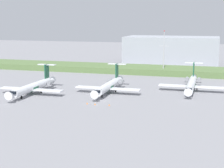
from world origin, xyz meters
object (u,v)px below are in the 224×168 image
Objects in this scene: regional_jet_nearest at (33,86)px; antenna_mast at (164,56)px; regional_jet_second at (109,86)px; safety_cone_mid_marker at (95,104)px; safety_cone_front_marker at (87,103)px; regional_jet_third at (191,84)px; safety_cone_rear_marker at (109,105)px.

antenna_mast is (36.76, 55.81, 5.93)m from regional_jet_nearest.
safety_cone_mid_marker is (1.16, -18.37, -2.26)m from regional_jet_second.
regional_jet_nearest is 67.10m from antenna_mast.
antenna_mast reaches higher than safety_cone_front_marker.
regional_jet_nearest is at bearing -158.33° from regional_jet_third.
safety_cone_rear_marker is at bearing -17.15° from regional_jet_nearest.
regional_jet_third is (27.44, 11.61, 0.00)m from regional_jet_second.
safety_cone_front_marker is at bearing -101.94° from antenna_mast.
antenna_mast is 67.00m from safety_cone_front_marker.
safety_cone_mid_marker is at bearing -20.13° from regional_jet_nearest.
regional_jet_third reaches higher than safety_cone_rear_marker.
antenna_mast is 66.65m from safety_cone_mid_marker.
antenna_mast reaches higher than regional_jet_second.
safety_cone_front_marker is at bearing 177.02° from safety_cone_mid_marker.
regional_jet_nearest is 56.36× the size of safety_cone_rear_marker.
regional_jet_third is at bearing 48.77° from safety_cone_mid_marker.
regional_jet_nearest is 24.90m from safety_cone_front_marker.
safety_cone_mid_marker is 1.00× the size of safety_cone_rear_marker.
safety_cone_mid_marker is (2.57, -0.13, 0.00)m from safety_cone_front_marker.
regional_jet_third is 38.77m from antenna_mast.
safety_cone_front_marker is at bearing -94.45° from regional_jet_second.
safety_cone_mid_marker is at bearing -86.40° from regional_jet_second.
antenna_mast is 36.89× the size of safety_cone_mid_marker.
regional_jet_nearest reaches higher than safety_cone_rear_marker.
regional_jet_second is 56.36× the size of safety_cone_mid_marker.
regional_jet_second and regional_jet_third have the same top height.
regional_jet_nearest is at bearing -159.80° from regional_jet_second.
safety_cone_mid_marker is (25.59, -9.38, -2.26)m from regional_jet_nearest.
regional_jet_second reaches higher than safety_cone_mid_marker.
regional_jet_third is at bearing 21.67° from regional_jet_nearest.
regional_jet_second is 1.00× the size of regional_jet_third.
safety_cone_rear_marker is (6.97, -0.01, 0.00)m from safety_cone_front_marker.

